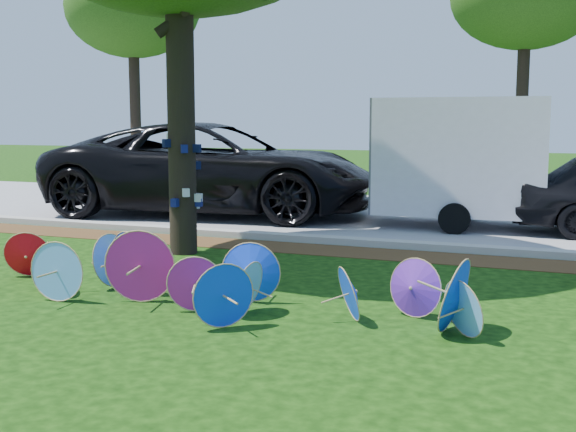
% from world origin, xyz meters
% --- Properties ---
extents(ground, '(90.00, 90.00, 0.00)m').
position_xyz_m(ground, '(0.00, 0.00, 0.00)').
color(ground, black).
rests_on(ground, ground).
extents(mulch_strip, '(90.00, 1.00, 0.01)m').
position_xyz_m(mulch_strip, '(0.00, 4.50, 0.01)').
color(mulch_strip, '#472D16').
rests_on(mulch_strip, ground).
extents(curb, '(90.00, 0.30, 0.12)m').
position_xyz_m(curb, '(0.00, 5.20, 0.06)').
color(curb, '#B7B5AD').
rests_on(curb, ground).
extents(street, '(90.00, 8.00, 0.01)m').
position_xyz_m(street, '(0.00, 9.35, 0.01)').
color(street, gray).
rests_on(street, ground).
extents(parasol_pile, '(6.62, 1.82, 0.87)m').
position_xyz_m(parasol_pile, '(0.04, 0.56, 0.36)').
color(parasol_pile, '#BF1F7F').
rests_on(parasol_pile, ground).
extents(black_van, '(7.94, 4.48, 2.09)m').
position_xyz_m(black_van, '(-3.69, 8.00, 1.05)').
color(black_van, black).
rests_on(black_van, ground).
extents(cargo_trailer, '(3.34, 2.19, 2.88)m').
position_xyz_m(cargo_trailer, '(1.87, 8.06, 1.44)').
color(cargo_trailer, white).
rests_on(cargo_trailer, ground).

